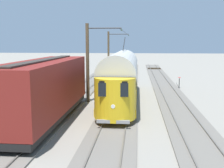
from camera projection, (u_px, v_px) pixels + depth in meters
ground_plane at (121, 103)px, 23.32m from camera, size 220.00×220.00×0.00m
track_streetcar_siding at (175, 103)px, 23.20m from camera, size 2.80×80.00×0.18m
track_adjacent_siding at (121, 102)px, 23.62m from camera, size 2.80×80.00×0.18m
track_third_siding at (69, 101)px, 24.04m from camera, size 2.80×80.00×0.18m
vintage_streetcar at (121, 76)px, 23.48m from camera, size 2.65×15.97×5.47m
coach_adjacent at (45, 89)px, 17.61m from camera, size 2.96×11.87×3.85m
catenary_pole_foreground at (109, 53)px, 39.85m from camera, size 3.10×0.28×6.66m
catenary_pole_mid_near at (89, 61)px, 23.36m from camera, size 3.10×0.28×6.66m
overhead_wire_run at (125, 33)px, 31.64m from camera, size 2.89×20.75×0.18m
switch_stand at (179, 82)px, 30.76m from camera, size 0.50×0.30×1.24m
spare_tie_stack at (46, 91)px, 27.43m from camera, size 2.40×2.40×0.54m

